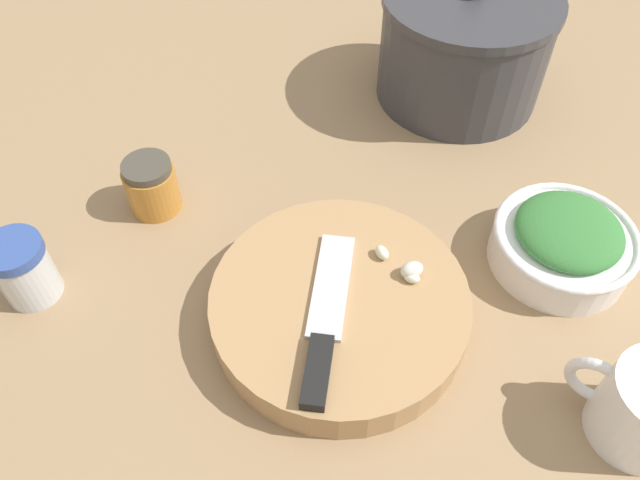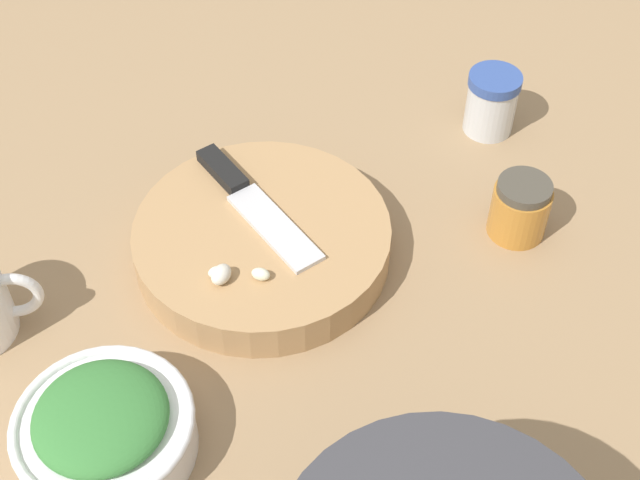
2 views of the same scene
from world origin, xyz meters
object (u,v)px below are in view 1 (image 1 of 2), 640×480
Objects in this scene: spice_jar at (23,269)px; cutting_board at (339,307)px; stock_pot at (464,47)px; herb_bowl at (564,242)px; honey_jar at (152,186)px; garlic_cloves at (405,267)px; chef_knife at (325,325)px.

cutting_board is at bearing 6.67° from spice_jar.
herb_bowl is at bearing -64.07° from stock_pot.
herb_bowl and honey_jar have the same top height.
garlic_cloves is (0.06, 0.04, 0.03)m from cutting_board.
cutting_board is 0.32m from spice_jar.
chef_knife is 2.60× the size of spice_jar.
stock_pot is at bearing 85.75° from garlic_cloves.
honey_jar is at bearing 167.88° from garlic_cloves.
stock_pot is (0.09, 0.44, 0.03)m from chef_knife.
garlic_cloves is at bearing 36.77° from cutting_board.
honey_jar reaches higher than cutting_board.
spice_jar reaches higher than herb_bowl.
stock_pot reaches higher than cutting_board.
herb_bowl is 0.46m from honey_jar.
honey_jar is (-0.24, 0.11, 0.01)m from cutting_board.
stock_pot reaches higher than honey_jar.
herb_bowl is 0.56m from spice_jar.
garlic_cloves is at bearing 47.19° from chef_knife.
herb_bowl is 2.30× the size of honey_jar.
spice_jar is at bearing -163.11° from herb_bowl.
stock_pot is (-0.13, 0.28, 0.04)m from herb_bowl.
herb_bowl is at bearing 27.32° from garlic_cloves.
chef_knife is 1.28× the size of herb_bowl.
stock_pot reaches higher than chef_knife.
chef_knife is at bearing -99.63° from cutting_board.
garlic_cloves is 0.36m from stock_pot.
spice_jar is (-0.38, -0.08, -0.01)m from garlic_cloves.
herb_bowl is (0.22, 0.16, -0.01)m from chef_knife.
cutting_board is 3.43× the size of spice_jar.
herb_bowl is 0.67× the size of stock_pot.
chef_knife is 2.95× the size of honey_jar.
garlic_cloves is at bearing 12.01° from spice_jar.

